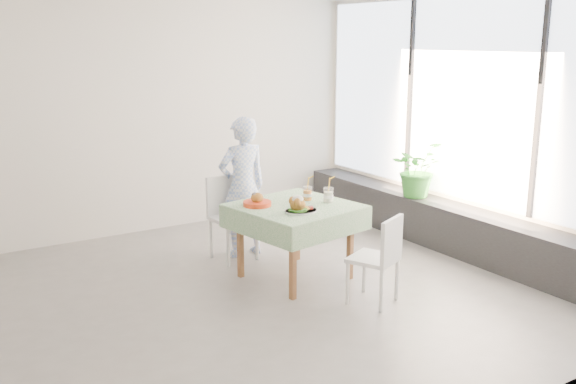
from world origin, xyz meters
TOP-DOWN VIEW (x-y plane):
  - floor at (0.00, 0.00)m, footprint 6.00×6.00m
  - wall_back at (0.00, 2.50)m, footprint 6.00×0.02m
  - wall_front at (0.00, -2.50)m, footprint 6.00×0.02m
  - wall_right at (3.00, 0.00)m, footprint 0.02×5.00m
  - window_pane at (2.97, 0.00)m, footprint 0.01×4.80m
  - window_ledge at (2.80, 0.00)m, footprint 0.40×4.80m
  - cafe_table at (0.85, 0.17)m, footprint 1.20×1.20m
  - chair_far at (0.60, 1.01)m, footprint 0.44×0.44m
  - chair_near at (1.11, -0.71)m, footprint 0.50×0.50m
  - diner at (0.75, 1.07)m, footprint 0.56×0.37m
  - main_dish at (0.74, -0.07)m, footprint 0.32×0.32m
  - juice_cup_orange at (1.05, 0.26)m, footprint 0.10×0.10m
  - juice_cup_lemonade at (1.18, 0.09)m, footprint 0.10×0.10m
  - second_dish at (0.52, 0.34)m, footprint 0.27×0.27m
  - potted_plant at (2.77, 0.53)m, footprint 0.72×0.67m

SIDE VIEW (x-z plane):
  - floor at x=0.00m, z-range 0.00..0.00m
  - chair_near at x=1.11m, z-range -0.15..0.65m
  - window_ledge at x=2.80m, z-range 0.00..0.50m
  - chair_far at x=0.60m, z-range -0.17..0.71m
  - cafe_table at x=0.85m, z-range 0.09..0.83m
  - diner at x=0.75m, z-range 0.00..1.51m
  - second_dish at x=0.52m, z-range 0.72..0.84m
  - main_dish at x=0.74m, z-range 0.71..0.88m
  - juice_cup_orange at x=1.05m, z-range 0.67..0.94m
  - juice_cup_lemonade at x=1.18m, z-range 0.66..0.95m
  - potted_plant at x=2.77m, z-range 0.50..1.16m
  - wall_back at x=0.00m, z-range 0.00..2.80m
  - wall_front at x=0.00m, z-range 0.00..2.80m
  - wall_right at x=3.00m, z-range 0.00..2.80m
  - window_pane at x=2.97m, z-range 0.56..2.74m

